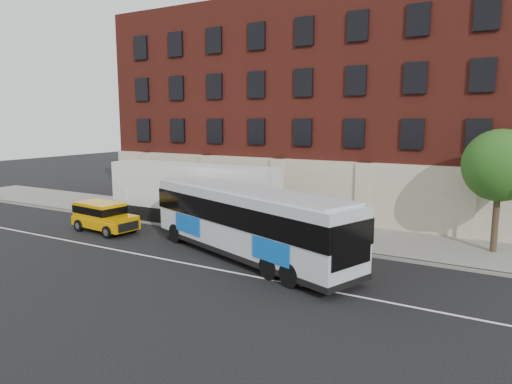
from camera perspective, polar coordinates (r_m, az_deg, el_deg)
The scene contains 10 objects.
ground at distance 22.74m, azimuth -11.14°, elevation -8.64°, with size 120.00×120.00×0.00m, color black.
sidewalk at distance 29.85m, azimuth 0.23°, elevation -4.07°, with size 60.00×6.00×0.15m, color gray.
kerb at distance 27.35m, azimuth -2.88°, elevation -5.30°, with size 60.00×0.25×0.15m, color gray.
lane_line at distance 23.10m, azimuth -10.32°, elevation -8.31°, with size 60.00×0.12×0.01m, color white.
building at distance 36.19m, azimuth 6.51°, elevation 10.14°, with size 30.00×12.10×15.00m.
sign_pole at distance 32.46m, azimuth -15.51°, elevation -0.86°, with size 0.30×0.20×2.50m.
street_tree at distance 25.91m, azimuth 27.91°, elevation 2.60°, with size 3.60×3.60×6.20m.
city_bus at distance 22.64m, azimuth -1.01°, elevation -3.48°, with size 12.94×7.00×3.50m.
yellow_suv at distance 29.78m, azimuth -18.36°, elevation -2.71°, with size 4.73×2.42×1.77m.
shipping_container at distance 30.21m, azimuth -7.78°, elevation -0.38°, with size 11.85×2.69×3.94m.
Camera 1 is at (14.31, -16.31, 6.82)m, focal length 32.47 mm.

